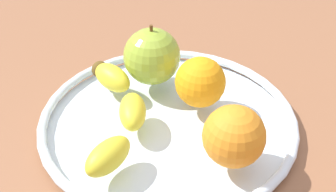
{
  "coord_description": "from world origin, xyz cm",
  "views": [
    {
      "loc": [
        -44.32,
        -2.46,
        37.94
      ],
      "look_at": [
        0.0,
        0.0,
        4.8
      ],
      "focal_mm": 47.97,
      "sensor_mm": 36.0,
      "label": 1
    }
  ],
  "objects": [
    {
      "name": "ground_plane",
      "position": [
        0.0,
        0.0,
        -2.0
      ],
      "size": [
        164.59,
        164.59,
        4.0
      ],
      "primitive_type": "cube",
      "color": "brown"
    },
    {
      "name": "orange_back_left",
      "position": [
        -7.58,
        -7.6,
        5.31
      ],
      "size": [
        7.02,
        7.02,
        7.02
      ],
      "primitive_type": "sphere",
      "color": "orange",
      "rests_on": "fruit_bowl"
    },
    {
      "name": "apple",
      "position": [
        7.68,
        2.63,
        5.73
      ],
      "size": [
        7.85,
        7.85,
        8.65
      ],
      "color": "#90AD32",
      "rests_on": "fruit_bowl"
    },
    {
      "name": "fruit_bowl",
      "position": [
        0.0,
        0.0,
        0.92
      ],
      "size": [
        33.01,
        33.01,
        1.8
      ],
      "color": "silver",
      "rests_on": "ground_plane"
    },
    {
      "name": "banana",
      "position": [
        -1.41,
        6.26,
        3.47
      ],
      "size": [
        22.21,
        9.31,
        3.33
      ],
      "rotation": [
        0.0,
        0.0,
        0.12
      ],
      "color": "yellow",
      "rests_on": "fruit_bowl"
    },
    {
      "name": "orange_front_right",
      "position": [
        2.81,
        -3.97,
        5.09
      ],
      "size": [
        6.57,
        6.57,
        6.57
      ],
      "primitive_type": "sphere",
      "color": "orange",
      "rests_on": "fruit_bowl"
    }
  ]
}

